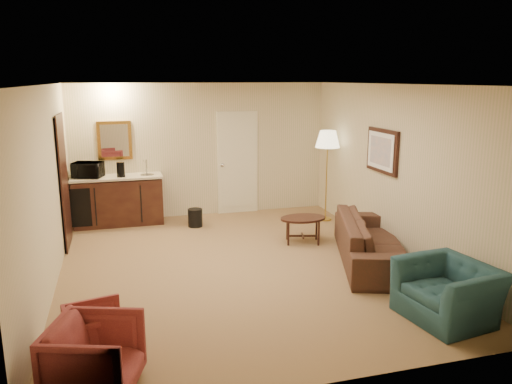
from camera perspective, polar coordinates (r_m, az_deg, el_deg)
The scene contains 12 objects.
ground at distance 7.36m, azimuth -1.95°, elevation -8.49°, with size 6.00×6.00×0.00m, color #95714C.
room_walls at distance 7.65m, azimuth -4.14°, elevation 5.59°, with size 5.02×6.01×2.61m.
wetbar_cabinet at distance 9.65m, azimuth -15.46°, elevation -0.92°, with size 1.64×0.58×0.92m, color #3C2113.
sofa at distance 7.58m, azimuth 13.22°, elevation -4.62°, with size 2.30×0.67×0.90m, color black.
teal_armchair at distance 6.11m, azimuth 21.17°, elevation -9.61°, with size 1.00×0.65×0.87m, color #204751.
rose_chair_near at distance 5.25m, azimuth -17.64°, elevation -14.85°, with size 0.57×0.53×0.58m, color brown.
rose_chair_far at distance 4.71m, azimuth -17.97°, elevation -17.26°, with size 0.71×0.67×0.73m, color brown.
coffee_table at distance 8.36m, azimuth 5.36°, elevation -4.33°, with size 0.76×0.51×0.44m, color black.
floor_lamp at distance 9.59m, azimuth 8.06°, elevation 1.85°, with size 0.46×0.46×1.74m, color #B1943B.
waste_bin at distance 9.29m, azimuth -6.97°, elevation -2.94°, with size 0.27×0.27×0.33m, color black.
microwave at distance 9.54m, azimuth -18.69°, elevation 2.60°, with size 0.51×0.28×0.34m, color black.
coffee_maker at distance 9.44m, azimuth -15.20°, elevation 2.49°, with size 0.14×0.14×0.27m, color black.
Camera 1 is at (-1.61, -6.67, 2.68)m, focal length 35.00 mm.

